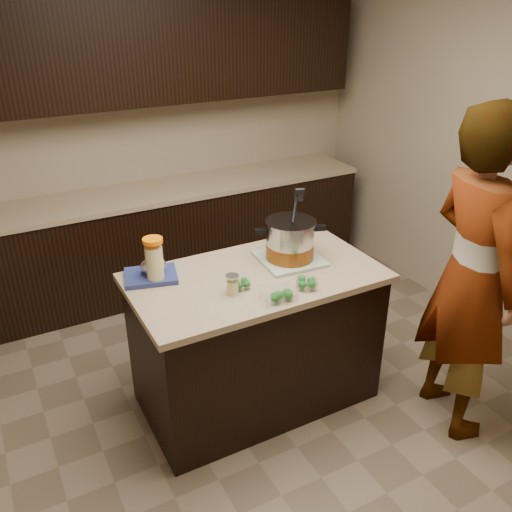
{
  "coord_description": "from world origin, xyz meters",
  "views": [
    {
      "loc": [
        -1.31,
        -2.44,
        2.39
      ],
      "look_at": [
        0.0,
        0.0,
        1.02
      ],
      "focal_mm": 38.0,
      "sensor_mm": 36.0,
      "label": 1
    }
  ],
  "objects": [
    {
      "name": "stock_pot",
      "position": [
        0.27,
        0.06,
        1.02
      ],
      "size": [
        0.42,
        0.39,
        0.44
      ],
      "rotation": [
        0.0,
        0.0,
        -0.34
      ],
      "color": "#B7B7BC",
      "rests_on": "dish_towel"
    },
    {
      "name": "lemonade_pitcher",
      "position": [
        -0.54,
        0.18,
        1.03
      ],
      "size": [
        0.14,
        0.14,
        0.27
      ],
      "rotation": [
        0.0,
        0.0,
        0.26
      ],
      "color": "#DBCE86",
      "rests_on": "island"
    },
    {
      "name": "broccoli_tub_left",
      "position": [
        -0.15,
        -0.1,
        0.92
      ],
      "size": [
        0.13,
        0.13,
        0.05
      ],
      "rotation": [
        0.0,
        0.0,
        0.36
      ],
      "color": "silver",
      "rests_on": "island"
    },
    {
      "name": "ground_plane",
      "position": [
        0.0,
        0.0,
        0.0
      ],
      "size": [
        4.0,
        4.0,
        0.0
      ],
      "primitive_type": "plane",
      "color": "brown",
      "rests_on": "ground"
    },
    {
      "name": "mason_jar",
      "position": [
        -0.22,
        -0.13,
        0.95
      ],
      "size": [
        0.09,
        0.09,
        0.12
      ],
      "rotation": [
        0.0,
        0.0,
        -0.21
      ],
      "color": "#DBCE86",
      "rests_on": "island"
    },
    {
      "name": "back_cabinets",
      "position": [
        0.0,
        1.74,
        0.94
      ],
      "size": [
        3.6,
        0.63,
        2.33
      ],
      "color": "black",
      "rests_on": "ground"
    },
    {
      "name": "dish_towel",
      "position": [
        0.27,
        0.06,
        0.91
      ],
      "size": [
        0.39,
        0.39,
        0.02
      ],
      "primitive_type": "cube",
      "rotation": [
        0.0,
        0.0,
        -0.07
      ],
      "color": "#698E5F",
      "rests_on": "island"
    },
    {
      "name": "room_shell",
      "position": [
        0.0,
        0.0,
        1.71
      ],
      "size": [
        4.04,
        4.04,
        2.72
      ],
      "color": "tan",
      "rests_on": "ground"
    },
    {
      "name": "broccoli_tub_rect",
      "position": [
        -0.03,
        -0.31,
        0.93
      ],
      "size": [
        0.19,
        0.15,
        0.06
      ],
      "rotation": [
        0.0,
        0.0,
        -0.15
      ],
      "color": "silver",
      "rests_on": "island"
    },
    {
      "name": "island",
      "position": [
        0.0,
        0.0,
        0.45
      ],
      "size": [
        1.46,
        0.81,
        0.9
      ],
      "color": "black",
      "rests_on": "ground"
    },
    {
      "name": "person",
      "position": [
        0.98,
        -0.69,
        0.96
      ],
      "size": [
        0.6,
        0.78,
        1.93
      ],
      "primitive_type": "imported",
      "rotation": [
        0.0,
        0.0,
        1.36
      ],
      "color": "gray",
      "rests_on": "ground"
    },
    {
      "name": "broccoli_tub_right",
      "position": [
        0.17,
        -0.27,
        0.93
      ],
      "size": [
        0.12,
        0.12,
        0.06
      ],
      "rotation": [
        0.0,
        0.0,
        -0.02
      ],
      "color": "silver",
      "rests_on": "island"
    },
    {
      "name": "blue_tray",
      "position": [
        -0.54,
        0.25,
        0.94
      ],
      "size": [
        0.34,
        0.3,
        0.11
      ],
      "rotation": [
        0.0,
        0.0,
        -0.25
      ],
      "color": "navy",
      "rests_on": "island"
    }
  ]
}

